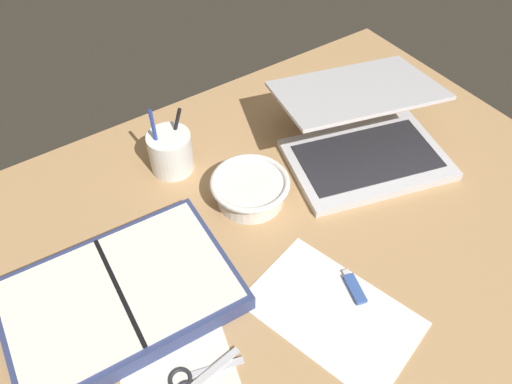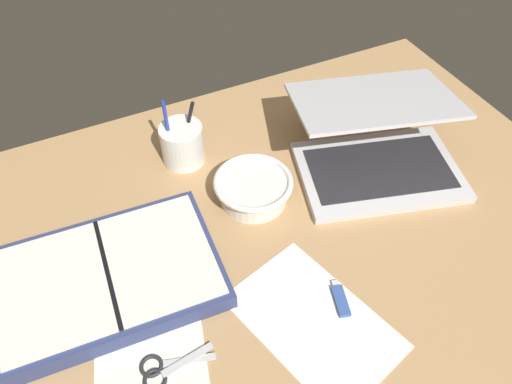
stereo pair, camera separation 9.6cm
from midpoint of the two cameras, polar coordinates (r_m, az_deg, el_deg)
name	(u,v)px [view 1 (the left image)]	position (r cm, az deg, el deg)	size (l,w,h in cm)	color
desk_top	(274,248)	(97.12, -0.80, -6.56)	(140.00, 100.00, 2.00)	tan
laptop	(363,135)	(111.55, 9.76, 6.28)	(41.38, 40.08, 15.38)	silver
bowl	(250,189)	(101.46, -3.37, 0.23)	(16.26, 16.26, 5.69)	silver
pen_cup	(171,152)	(109.39, -12.22, 4.40)	(9.36, 9.36, 16.29)	white
planner	(121,296)	(92.28, -18.15, -11.40)	(40.11, 28.34, 4.12)	navy
scissors	(191,382)	(84.42, -10.86, -20.74)	(12.28, 6.31, 0.80)	#B7B7BC
paper_sheet_front	(334,312)	(88.93, 5.78, -13.67)	(18.25, 28.36, 0.16)	white
usb_drive	(354,288)	(91.28, 8.20, -11.00)	(3.59, 7.36, 1.00)	#33519E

